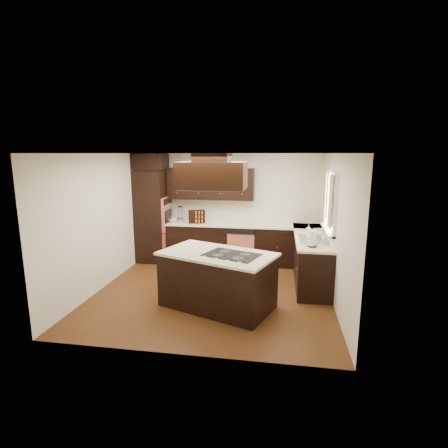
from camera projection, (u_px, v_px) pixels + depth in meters
The scene contains 30 objects.
floor at pixel (213, 292), 6.45m from camera, with size 4.20×4.20×0.02m, color brown.
ceiling at pixel (213, 153), 5.95m from camera, with size 4.20×4.20×0.02m, color silver.
wall_back at pixel (230, 207), 8.24m from camera, with size 4.20×0.02×2.50m, color beige.
wall_front at pixel (179, 260), 4.16m from camera, with size 4.20×0.02×2.50m, color beige.
wall_left at pixel (102, 221), 6.53m from camera, with size 0.02×4.20×2.50m, color beige.
wall_right at pixel (336, 229), 5.87m from camera, with size 0.02×4.20×2.50m, color beige.
oven_column at pixel (153, 216), 8.17m from camera, with size 0.65×0.75×2.12m, color black.
wall_oven_face at pixel (167, 214), 8.10m from camera, with size 0.05×0.62×0.78m, color #DB7457.
base_cabinets_back at pixel (230, 244), 8.10m from camera, with size 2.93×0.60×0.88m, color black.
base_cabinets_right at pixel (311, 259), 6.95m from camera, with size 0.60×2.40×0.88m, color black.
countertop_back at pixel (229, 224), 7.99m from camera, with size 2.93×0.63×0.04m, color beige.
countertop_right at pixel (311, 236), 6.86m from camera, with size 0.63×2.40×0.04m, color beige.
upper_cabinets at pixel (211, 184), 8.02m from camera, with size 2.00×0.34×0.72m, color black.
dishwasher_front at pixel (241, 249), 7.77m from camera, with size 0.60×0.05×0.72m, color #DB7457.
window_frame at pixel (331, 201), 6.33m from camera, with size 0.06×1.32×1.12m, color white.
window_pane at pixel (332, 201), 6.32m from camera, with size 0.00×1.20×1.00m, color white.
curtain_left at pixel (331, 201), 5.92m from camera, with size 0.02×0.34×0.90m, color beige.
curtain_right at pixel (325, 195), 6.73m from camera, with size 0.02×0.34×0.90m, color beige.
sink_rim at pixel (313, 239), 6.51m from camera, with size 0.52×0.84×0.01m, color silver.
island at pixel (217, 281), 5.73m from camera, with size 1.75×0.95×0.88m, color black.
island_top at pixel (217, 254), 5.64m from camera, with size 1.81×1.02×0.04m, color beige.
cooktop at pixel (232, 255), 5.51m from camera, with size 0.83×0.55×0.01m, color black.
range_hood at pixel (212, 175), 5.47m from camera, with size 1.05×0.72×0.42m, color black.
hood_duct at pixel (212, 158), 5.42m from camera, with size 0.55×0.50×0.13m, color black.
blender_base at pixel (180, 220), 8.14m from camera, with size 0.15×0.15×0.10m, color silver.
blender_pitcher at pixel (180, 212), 8.11m from camera, with size 0.13×0.13×0.26m, color silver.
spice_rack at pixel (197, 217), 7.99m from camera, with size 0.37×0.09×0.31m, color black.
mixing_bowl at pixel (173, 220), 8.21m from camera, with size 0.29×0.29×0.07m, color white.
soap_bottle at pixel (308, 229), 6.98m from camera, with size 0.08×0.08×0.17m, color white.
paper_towel at pixel (312, 239), 5.98m from camera, with size 0.13×0.13×0.29m, color white.
Camera 1 is at (1.17, -5.96, 2.50)m, focal length 28.00 mm.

